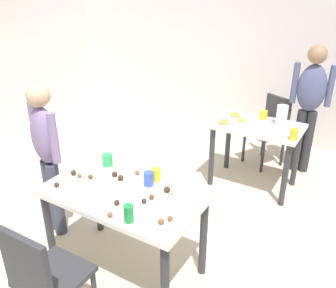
{
  "coord_description": "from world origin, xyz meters",
  "views": [
    {
      "loc": [
        1.59,
        -1.89,
        2.18
      ],
      "look_at": [
        0.15,
        0.5,
        0.9
      ],
      "focal_mm": 38.39,
      "sensor_mm": 36.0,
      "label": 1
    }
  ],
  "objects_px": {
    "dining_table_far": "(256,136)",
    "soda_can": "(129,213)",
    "dining_table_near": "(124,204)",
    "person_adult_far": "(310,99)",
    "pitcher_far": "(282,115)",
    "person_girl_near": "(47,149)",
    "mixing_bowl": "(187,191)",
    "chair_near_table": "(44,276)",
    "chair_far_table": "(270,127)"
  },
  "relations": [
    {
      "from": "dining_table_near",
      "to": "person_girl_near",
      "type": "height_order",
      "value": "person_girl_near"
    },
    {
      "from": "dining_table_near",
      "to": "person_girl_near",
      "type": "distance_m",
      "value": 0.91
    },
    {
      "from": "chair_near_table",
      "to": "pitcher_far",
      "type": "distance_m",
      "value": 2.8
    },
    {
      "from": "dining_table_near",
      "to": "dining_table_far",
      "type": "distance_m",
      "value": 1.88
    },
    {
      "from": "chair_far_table",
      "to": "person_adult_far",
      "type": "height_order",
      "value": "person_adult_far"
    },
    {
      "from": "dining_table_far",
      "to": "person_adult_far",
      "type": "xyz_separation_m",
      "value": [
        0.39,
        0.65,
        0.31
      ]
    },
    {
      "from": "chair_far_table",
      "to": "person_adult_far",
      "type": "xyz_separation_m",
      "value": [
        0.42,
        -0.0,
        0.43
      ]
    },
    {
      "from": "dining_table_far",
      "to": "chair_near_table",
      "type": "xyz_separation_m",
      "value": [
        -0.5,
        -2.56,
        -0.12
      ]
    },
    {
      "from": "dining_table_far",
      "to": "soda_can",
      "type": "bearing_deg",
      "value": -94.44
    },
    {
      "from": "person_girl_near",
      "to": "mixing_bowl",
      "type": "bearing_deg",
      "value": 4.92
    },
    {
      "from": "person_adult_far",
      "to": "pitcher_far",
      "type": "xyz_separation_m",
      "value": [
        -0.18,
        -0.52,
        -0.07
      ]
    },
    {
      "from": "chair_near_table",
      "to": "person_girl_near",
      "type": "xyz_separation_m",
      "value": [
        -0.8,
        0.8,
        0.35
      ]
    },
    {
      "from": "dining_table_near",
      "to": "person_adult_far",
      "type": "bearing_deg",
      "value": 72.0
    },
    {
      "from": "chair_near_table",
      "to": "pitcher_far",
      "type": "bearing_deg",
      "value": 75.14
    },
    {
      "from": "dining_table_near",
      "to": "chair_far_table",
      "type": "bearing_deg",
      "value": 81.07
    },
    {
      "from": "chair_near_table",
      "to": "soda_can",
      "type": "bearing_deg",
      "value": 53.67
    },
    {
      "from": "dining_table_far",
      "to": "soda_can",
      "type": "relative_size",
      "value": 7.75
    },
    {
      "from": "person_adult_far",
      "to": "soda_can",
      "type": "bearing_deg",
      "value": -101.36
    },
    {
      "from": "soda_can",
      "to": "pitcher_far",
      "type": "relative_size",
      "value": 0.57
    },
    {
      "from": "chair_far_table",
      "to": "person_girl_near",
      "type": "bearing_deg",
      "value": -117.81
    },
    {
      "from": "dining_table_far",
      "to": "chair_near_table",
      "type": "distance_m",
      "value": 2.61
    },
    {
      "from": "person_girl_near",
      "to": "mixing_bowl",
      "type": "xyz_separation_m",
      "value": [
        1.31,
        0.11,
        -0.05
      ]
    },
    {
      "from": "chair_far_table",
      "to": "soda_can",
      "type": "xyz_separation_m",
      "value": [
        -0.14,
        -2.75,
        0.31
      ]
    },
    {
      "from": "chair_near_table",
      "to": "mixing_bowl",
      "type": "bearing_deg",
      "value": 60.44
    },
    {
      "from": "chair_near_table",
      "to": "person_adult_far",
      "type": "height_order",
      "value": "person_adult_far"
    },
    {
      "from": "person_girl_near",
      "to": "soda_can",
      "type": "bearing_deg",
      "value": -16.67
    },
    {
      "from": "dining_table_far",
      "to": "chair_near_table",
      "type": "bearing_deg",
      "value": -101.06
    },
    {
      "from": "dining_table_near",
      "to": "mixing_bowl",
      "type": "relative_size",
      "value": 5.6
    },
    {
      "from": "mixing_bowl",
      "to": "soda_can",
      "type": "height_order",
      "value": "soda_can"
    },
    {
      "from": "mixing_bowl",
      "to": "dining_table_near",
      "type": "bearing_deg",
      "value": -156.59
    },
    {
      "from": "chair_near_table",
      "to": "chair_far_table",
      "type": "xyz_separation_m",
      "value": [
        0.47,
        3.2,
        0.0
      ]
    },
    {
      "from": "chair_near_table",
      "to": "person_girl_near",
      "type": "distance_m",
      "value": 1.18
    },
    {
      "from": "dining_table_far",
      "to": "chair_near_table",
      "type": "relative_size",
      "value": 1.09
    },
    {
      "from": "dining_table_near",
      "to": "person_adult_far",
      "type": "xyz_separation_m",
      "value": [
        0.81,
        2.48,
        0.28
      ]
    },
    {
      "from": "chair_near_table",
      "to": "mixing_bowl",
      "type": "relative_size",
      "value": 4.06
    },
    {
      "from": "dining_table_near",
      "to": "mixing_bowl",
      "type": "distance_m",
      "value": 0.5
    },
    {
      "from": "mixing_bowl",
      "to": "person_girl_near",
      "type": "bearing_deg",
      "value": -175.08
    },
    {
      "from": "dining_table_far",
      "to": "person_girl_near",
      "type": "bearing_deg",
      "value": -126.41
    },
    {
      "from": "mixing_bowl",
      "to": "chair_far_table",
      "type": "bearing_deg",
      "value": 91.1
    },
    {
      "from": "person_girl_near",
      "to": "soda_can",
      "type": "distance_m",
      "value": 1.18
    },
    {
      "from": "dining_table_near",
      "to": "pitcher_far",
      "type": "distance_m",
      "value": 2.07
    },
    {
      "from": "mixing_bowl",
      "to": "soda_can",
      "type": "xyz_separation_m",
      "value": [
        -0.18,
        -0.45,
        0.02
      ]
    },
    {
      "from": "dining_table_near",
      "to": "mixing_bowl",
      "type": "height_order",
      "value": "mixing_bowl"
    },
    {
      "from": "dining_table_far",
      "to": "person_girl_near",
      "type": "distance_m",
      "value": 2.2
    },
    {
      "from": "chair_far_table",
      "to": "mixing_bowl",
      "type": "distance_m",
      "value": 2.31
    },
    {
      "from": "dining_table_near",
      "to": "soda_can",
      "type": "xyz_separation_m",
      "value": [
        0.25,
        -0.26,
        0.17
      ]
    },
    {
      "from": "soda_can",
      "to": "pitcher_far",
      "type": "xyz_separation_m",
      "value": [
        0.38,
        2.23,
        0.05
      ]
    },
    {
      "from": "dining_table_near",
      "to": "soda_can",
      "type": "distance_m",
      "value": 0.4
    },
    {
      "from": "chair_near_table",
      "to": "chair_far_table",
      "type": "height_order",
      "value": "same"
    },
    {
      "from": "chair_far_table",
      "to": "dining_table_far",
      "type": "bearing_deg",
      "value": -87.58
    }
  ]
}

